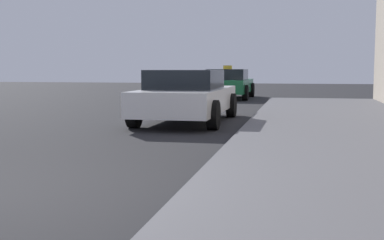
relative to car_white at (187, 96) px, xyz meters
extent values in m
cube|color=white|center=(0.00, 0.05, -0.10)|extent=(1.77, 4.53, 0.55)
cube|color=black|center=(0.00, -0.17, 0.40)|extent=(1.56, 2.04, 0.45)
cylinder|color=black|center=(-0.88, 1.50, -0.33)|extent=(0.22, 0.64, 0.64)
cylinder|color=black|center=(0.88, 1.50, -0.33)|extent=(0.22, 0.64, 0.64)
cylinder|color=black|center=(-0.88, -1.40, -0.33)|extent=(0.22, 0.64, 0.64)
cylinder|color=black|center=(0.88, -1.40, -0.33)|extent=(0.22, 0.64, 0.64)
cube|color=#196638|center=(-0.38, 10.01, -0.10)|extent=(1.78, 4.35, 0.55)
cube|color=black|center=(-0.38, 9.79, 0.40)|extent=(1.57, 1.96, 0.45)
cube|color=yellow|center=(-0.38, 9.79, 0.70)|extent=(0.36, 0.14, 0.16)
cylinder|color=black|center=(-1.27, 11.40, -0.33)|extent=(0.22, 0.64, 0.64)
cylinder|color=black|center=(0.51, 11.40, -0.33)|extent=(0.22, 0.64, 0.64)
cylinder|color=black|center=(-1.27, 8.62, -0.33)|extent=(0.22, 0.64, 0.64)
cylinder|color=black|center=(0.51, 8.62, -0.33)|extent=(0.22, 0.64, 0.64)
camera|label=1|loc=(2.67, -12.03, 0.66)|focal=47.61mm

